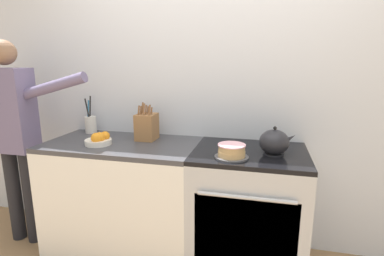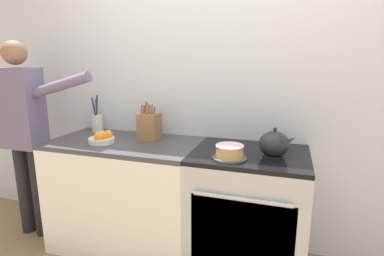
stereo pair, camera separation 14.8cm
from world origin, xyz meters
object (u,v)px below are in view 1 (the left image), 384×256
object	(u,v)px
knife_block	(147,126)
person_baker	(14,127)
stove_range	(247,210)
tea_kettle	(274,142)
layer_cake	(232,151)
fruit_bowl	(99,140)
utensil_crock	(91,124)

from	to	relation	value
knife_block	person_baker	size ratio (longest dim) A/B	0.18
stove_range	tea_kettle	bearing A→B (deg)	-9.88
layer_cake	knife_block	size ratio (longest dim) A/B	0.75
stove_range	person_baker	distance (m)	1.92
fruit_bowl	person_baker	xyz separation A→B (m)	(-0.74, -0.00, 0.06)
tea_kettle	stove_range	bearing A→B (deg)	170.12
layer_cake	person_baker	world-z (taller)	person_baker
utensil_crock	tea_kettle	bearing A→B (deg)	-9.53
utensil_crock	knife_block	bearing A→B (deg)	-9.88
stove_range	tea_kettle	distance (m)	0.55
tea_kettle	knife_block	world-z (taller)	knife_block
layer_cake	knife_block	bearing A→B (deg)	156.93
knife_block	person_baker	bearing A→B (deg)	-167.29
stove_range	utensil_crock	size ratio (longest dim) A/B	2.82
knife_block	utensil_crock	bearing A→B (deg)	170.12
fruit_bowl	tea_kettle	bearing A→B (deg)	3.19
layer_cake	person_baker	xyz separation A→B (m)	(-1.73, 0.07, 0.06)
layer_cake	tea_kettle	distance (m)	0.30
utensil_crock	stove_range	bearing A→B (deg)	-9.49
stove_range	fruit_bowl	bearing A→B (deg)	-174.93
knife_block	fruit_bowl	bearing A→B (deg)	-141.30
person_baker	tea_kettle	bearing A→B (deg)	2.50
layer_cake	tea_kettle	size ratio (longest dim) A/B	0.91
stove_range	person_baker	bearing A→B (deg)	-176.89
stove_range	knife_block	xyz separation A→B (m)	(-0.81, 0.13, 0.55)
fruit_bowl	knife_block	bearing A→B (deg)	38.70
layer_cake	stove_range	bearing A→B (deg)	56.51
knife_block	person_baker	xyz separation A→B (m)	(-1.03, -0.23, -0.00)
tea_kettle	fruit_bowl	bearing A→B (deg)	-176.81
stove_range	person_baker	world-z (taller)	person_baker
knife_block	person_baker	world-z (taller)	person_baker
tea_kettle	knife_block	size ratio (longest dim) A/B	0.82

